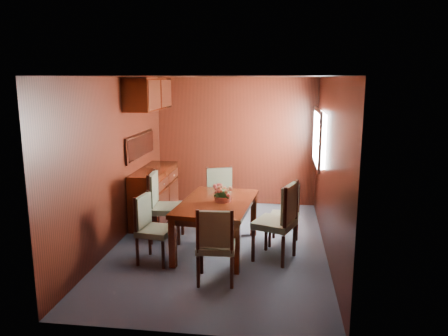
# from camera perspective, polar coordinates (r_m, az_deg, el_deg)

# --- Properties ---
(ground) EXTENTS (4.50, 4.50, 0.00)m
(ground) POSITION_cam_1_polar(r_m,az_deg,el_deg) (6.43, -0.57, -10.07)
(ground) COLOR #3D4453
(ground) RESTS_ON ground
(room_shell) EXTENTS (3.06, 4.52, 2.41)m
(room_shell) POSITION_cam_1_polar(r_m,az_deg,el_deg) (6.36, -1.11, 4.89)
(room_shell) COLOR black
(room_shell) RESTS_ON ground
(sideboard) EXTENTS (0.48, 1.40, 0.90)m
(sideboard) POSITION_cam_1_polar(r_m,az_deg,el_deg) (7.48, -9.03, -3.45)
(sideboard) COLOR #341006
(sideboard) RESTS_ON ground
(dining_table) EXTENTS (1.08, 1.59, 0.71)m
(dining_table) POSITION_cam_1_polar(r_m,az_deg,el_deg) (6.08, -0.93, -5.26)
(dining_table) COLOR #341006
(dining_table) RESTS_ON ground
(chair_left_near) EXTENTS (0.47, 0.49, 0.91)m
(chair_left_near) POSITION_cam_1_polar(r_m,az_deg,el_deg) (5.82, -9.57, -7.29)
(chair_left_near) COLOR black
(chair_left_near) RESTS_ON ground
(chair_left_far) EXTENTS (0.51, 0.53, 1.03)m
(chair_left_far) POSITION_cam_1_polar(r_m,az_deg,el_deg) (6.55, -8.21, -4.47)
(chair_left_far) COLOR black
(chair_left_far) RESTS_ON ground
(chair_right_near) EXTENTS (0.63, 0.64, 1.06)m
(chair_right_near) POSITION_cam_1_polar(r_m,az_deg,el_deg) (5.80, 7.40, -6.42)
(chair_right_near) COLOR black
(chair_right_near) RESTS_ON ground
(chair_right_far) EXTENTS (0.45, 0.47, 0.88)m
(chair_right_far) POSITION_cam_1_polar(r_m,az_deg,el_deg) (6.39, 8.46, -5.69)
(chair_right_far) COLOR black
(chair_right_far) RESTS_ON ground
(chair_head) EXTENTS (0.48, 0.46, 0.94)m
(chair_head) POSITION_cam_1_polar(r_m,az_deg,el_deg) (5.13, -1.11, -9.59)
(chair_head) COLOR black
(chair_head) RESTS_ON ground
(chair_foot) EXTENTS (0.59, 0.57, 0.96)m
(chair_foot) POSITION_cam_1_polar(r_m,az_deg,el_deg) (7.09, -0.42, -3.43)
(chair_foot) COLOR black
(chair_foot) RESTS_ON ground
(flower_centerpiece) EXTENTS (0.25, 0.25, 0.25)m
(flower_centerpiece) POSITION_cam_1_polar(r_m,az_deg,el_deg) (6.03, -0.15, -3.27)
(flower_centerpiece) COLOR #AE4935
(flower_centerpiece) RESTS_ON dining_table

